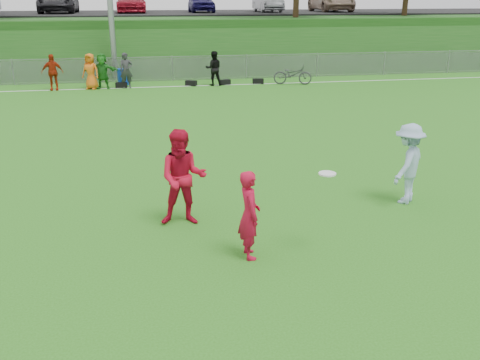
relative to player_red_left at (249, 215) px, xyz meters
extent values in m
plane|color=#286916|center=(0.04, 0.58, -0.79)|extent=(120.00, 120.00, 0.00)
cube|color=white|center=(0.04, 18.58, -0.78)|extent=(60.00, 0.10, 0.01)
cube|color=gray|center=(0.04, 20.58, -0.19)|extent=(58.00, 0.02, 1.20)
cube|color=gray|center=(0.04, 20.58, 0.46)|extent=(58.00, 0.04, 0.04)
cube|color=#194A15|center=(0.04, 31.58, 0.71)|extent=(120.00, 18.00, 3.00)
cube|color=black|center=(0.04, 33.58, 2.26)|extent=(120.00, 12.00, 0.10)
imported|color=black|center=(-6.96, 32.58, 3.03)|extent=(2.39, 5.18, 1.44)
imported|color=maroon|center=(-1.96, 32.58, 3.03)|extent=(2.02, 4.96, 1.44)
imported|color=#17114D|center=(3.04, 32.58, 3.03)|extent=(1.70, 4.23, 1.44)
imported|color=slate|center=(8.04, 32.58, 3.03)|extent=(1.52, 4.37, 1.44)
imported|color=#9C8069|center=(13.04, 32.58, 3.03)|extent=(2.39, 5.18, 1.44)
imported|color=#A4240B|center=(-5.76, 18.58, 0.06)|extent=(1.01, 0.46, 1.69)
imported|color=orange|center=(-4.00, 18.58, 0.06)|extent=(0.97, 0.82, 1.69)
imported|color=#1F6F1D|center=(-3.45, 18.58, 0.06)|extent=(1.62, 0.67, 1.69)
imported|color=#2B2B2D|center=(-2.32, 18.58, 0.06)|extent=(0.68, 0.52, 1.69)
imported|color=black|center=(1.97, 18.58, 0.06)|extent=(0.87, 0.71, 1.69)
cube|color=black|center=(-2.60, 18.68, -0.66)|extent=(0.58, 0.34, 0.26)
cube|color=black|center=(0.83, 18.68, -0.66)|extent=(0.62, 0.53, 0.26)
cube|color=black|center=(2.54, 18.68, -0.66)|extent=(0.59, 0.38, 0.26)
cube|color=black|center=(4.28, 18.68, -0.66)|extent=(0.57, 0.33, 0.26)
imported|color=#B20C2C|center=(0.00, 0.00, 0.00)|extent=(0.40, 0.59, 1.57)
imported|color=red|center=(-0.99, 1.63, 0.18)|extent=(1.02, 0.84, 1.93)
imported|color=#95B1D0|center=(3.89, 1.91, 0.10)|extent=(1.28, 1.26, 1.76)
cylinder|color=silver|center=(1.34, -0.07, 0.68)|extent=(0.30, 0.30, 0.03)
cylinder|color=#0F36AC|center=(-2.53, 19.58, -0.38)|extent=(0.58, 0.58, 0.81)
imported|color=#2D2D30|center=(5.96, 18.16, -0.28)|extent=(2.04, 1.19, 1.01)
camera|label=1|loc=(-1.71, -8.26, 3.56)|focal=40.00mm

